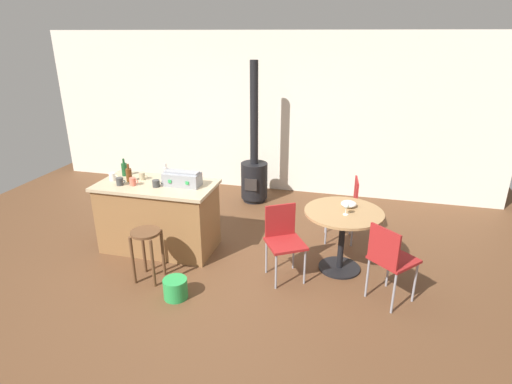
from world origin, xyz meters
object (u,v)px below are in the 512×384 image
Objects in this scene: bottle_0 at (166,172)px; plastic_bucket at (175,288)px; wooden_stool at (147,244)px; kitchen_island at (159,216)px; folding_chair_left at (390,257)px; cup_0 at (113,177)px; cup_4 at (142,176)px; folding_chair_far at (284,237)px; bottle_1 at (129,175)px; bottle_2 at (124,169)px; cup_2 at (133,182)px; toolbox at (182,179)px; dining_table at (343,225)px; folding_chair_near at (346,204)px; cup_1 at (120,181)px; wood_stove at (254,170)px; cup_3 at (156,183)px; wine_glass at (346,206)px; serving_bowl at (349,204)px.

plastic_bucket is (0.62, -1.21, -0.86)m from bottle_0.
plastic_bucket is at bearing -30.30° from wooden_stool.
kitchen_island is 5.75× the size of plastic_bucket.
folding_chair_left is 7.51× the size of cup_0.
cup_0 reaches higher than wooden_stool.
cup_4 reaches higher than plastic_bucket.
folding_chair_far is 3.69× the size of bottle_1.
cup_2 is at bearing -46.17° from bottle_2.
cup_2 is (-0.59, -0.15, -0.04)m from toolbox.
plastic_bucket is (-1.03, -0.72, -0.39)m from folding_chair_far.
cup_0 is (-0.59, -0.01, 0.49)m from kitchen_island.
kitchen_island is at bearing -178.80° from dining_table.
cup_1 is at bearing -160.36° from folding_chair_near.
plastic_bucket is at bearing -167.34° from folding_chair_left.
wood_stove is 18.17× the size of cup_3.
wood_stove reaches higher than bottle_0.
kitchen_island is 7.42× the size of bottle_0.
folding_chair_far is 1.31m from plastic_bucket.
folding_chair_left is 6.17× the size of wine_glass.
bottle_0 reaches higher than wine_glass.
bottle_1 is 1.66m from plastic_bucket.
kitchen_island is 1.69× the size of folding_chair_near.
kitchen_island is at bearing -24.27° from cup_4.
bottle_0 is at bearing 51.61° from cup_2.
cup_3 is (-0.72, -1.97, 0.40)m from wood_stove.
plastic_bucket is (-2.17, -0.49, -0.42)m from folding_chair_left.
toolbox reaches higher than folding_chair_far.
folding_chair_left is 7.77× the size of cup_2.
bottle_0 reaches higher than folding_chair_left.
cup_4 is at bearing 176.60° from wine_glass.
cup_1 reaches higher than folding_chair_far.
toolbox reaches higher than wine_glass.
bottle_0 is 1.78× the size of cup_4.
bottle_2 reaches higher than folding_chair_near.
serving_bowl is 2.18m from plastic_bucket.
cup_2 is (0.16, 0.03, 0.00)m from cup_1.
cup_0 reaches higher than folding_chair_near.
bottle_2 is at bearing 169.55° from toolbox.
bottle_2 is 1.61× the size of wine_glass.
wooden_stool is 5.10× the size of cup_1.
cup_3 is at bearing -57.96° from kitchen_island.
toolbox is 2.26× the size of bottle_0.
folding_chair_left is at bearing -9.80° from kitchen_island.
bottle_1 is (-2.05, 0.26, 0.49)m from folding_chair_far.
bottle_1 is at bearing -179.11° from dining_table.
toolbox reaches higher than cup_3.
wood_stove reaches higher than folding_chair_far.
plastic_bucket is at bearing -62.78° from bottle_0.
cup_1 is (-0.04, -0.16, -0.04)m from bottle_1.
bottle_2 is at bearing 135.71° from plastic_bucket.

